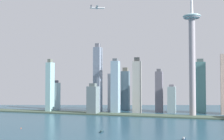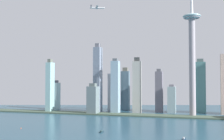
{
  "view_description": "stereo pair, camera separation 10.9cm",
  "coord_description": "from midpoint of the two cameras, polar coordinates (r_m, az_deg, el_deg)",
  "views": [
    {
      "loc": [
        229.63,
        -186.92,
        81.55
      ],
      "look_at": [
        18.55,
        489.79,
        108.96
      ],
      "focal_mm": 46.72,
      "sensor_mm": 36.0,
      "label": 1
    },
    {
      "loc": [
        229.74,
        -186.89,
        81.55
      ],
      "look_at": [
        18.55,
        489.79,
        108.96
      ],
      "focal_mm": 46.72,
      "sensor_mm": 36.0,
      "label": 2
    }
  ],
  "objects": [
    {
      "name": "skyscraper_10",
      "position": [
        787.62,
        0.23,
        -4.43
      ],
      "size": [
        26.15,
        17.33,
        102.24
      ],
      "color": "#B0B4BE",
      "rests_on": "ground"
    },
    {
      "name": "skyscraper_4",
      "position": [
        790.22,
        -12.05,
        -3.2
      ],
      "size": [
        14.28,
        23.37,
        140.46
      ],
      "color": "#8AB8BA",
      "rests_on": "ground"
    },
    {
      "name": "skyscraper_1",
      "position": [
        745.13,
        4.9,
        -3.24
      ],
      "size": [
        19.92,
        19.32,
        142.51
      ],
      "color": "#B1AFA5",
      "rests_on": "ground"
    },
    {
      "name": "waterfront_pier",
      "position": [
        722.14,
        -1.35,
        -8.58
      ],
      "size": [
        831.79,
        47.92,
        3.01
      ],
      "primitive_type": "cube",
      "color": "#435443",
      "rests_on": "ground"
    },
    {
      "name": "skyscraper_8",
      "position": [
        870.74,
        -11.06,
        -4.92
      ],
      "size": [
        21.27,
        24.85,
        84.28
      ],
      "color": "#9EC5C8",
      "rests_on": "ground"
    },
    {
      "name": "channel_buoy_1",
      "position": [
        533.98,
        -17.39,
        -10.8
      ],
      "size": [
        1.69,
        1.69,
        1.9
      ],
      "primitive_type": "cone",
      "color": "#E54C19",
      "rests_on": "ground"
    },
    {
      "name": "skyscraper_9",
      "position": [
        819.26,
        2.63,
        -3.94
      ],
      "size": [
        22.88,
        15.5,
        120.19
      ],
      "color": "slate",
      "rests_on": "ground"
    },
    {
      "name": "observation_tower",
      "position": [
        705.52,
        15.39,
        4.44
      ],
      "size": [
        41.58,
        41.58,
        343.18
      ],
      "color": "gray",
      "rests_on": "ground"
    },
    {
      "name": "skyscraper_12",
      "position": [
        767.67,
        11.61,
        -5.65
      ],
      "size": [
        19.81,
        24.61,
        73.14
      ],
      "color": "#8FA8AB",
      "rests_on": "ground"
    },
    {
      "name": "skyscraper_2",
      "position": [
        790.02,
        -2.81,
        -1.69
      ],
      "size": [
        18.73,
        24.35,
        184.2
      ],
      "color": "slate",
      "rests_on": "ground"
    },
    {
      "name": "skyscraper_11",
      "position": [
        788.97,
        16.92,
        -3.15
      ],
      "size": [
        26.73,
        14.65,
        140.0
      ],
      "color": "slate",
      "rests_on": "ground"
    },
    {
      "name": "skyscraper_6",
      "position": [
        782.58,
        9.2,
        -4.13
      ],
      "size": [
        18.64,
        20.85,
        114.48
      ],
      "color": "slate",
      "rests_on": "ground"
    },
    {
      "name": "skyscraper_0",
      "position": [
        737.27,
        0.66,
        -3.31
      ],
      "size": [
        19.6,
        20.02,
        139.16
      ],
      "color": "#8AA9BE",
      "rests_on": "ground"
    },
    {
      "name": "boat_1",
      "position": [
        422.02,
        13.81,
        -13.05
      ],
      "size": [
        5.3,
        11.83,
        4.76
      ],
      "rotation": [
        0.0,
        0.0,
        4.52
      ],
      "color": "#0D2035",
      "rests_on": "ground"
    },
    {
      "name": "boat_3",
      "position": [
        474.56,
        -2.12,
        -11.98
      ],
      "size": [
        4.18,
        10.58,
        2.98
      ],
      "rotation": [
        0.0,
        0.0,
        1.51
      ],
      "color": "#142831",
      "rests_on": "ground"
    },
    {
      "name": "airplane",
      "position": [
        663.68,
        -2.9,
        12.08
      ],
      "size": [
        32.02,
        31.57,
        8.28
      ],
      "rotation": [
        0.0,
        0.0,
        0.38
      ],
      "color": "#B2B7BB"
    },
    {
      "name": "skyscraper_5",
      "position": [
        726.27,
        -3.75,
        -5.82
      ],
      "size": [
        24.65,
        26.82,
        76.39
      ],
      "color": "slate",
      "rests_on": "ground"
    }
  ]
}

